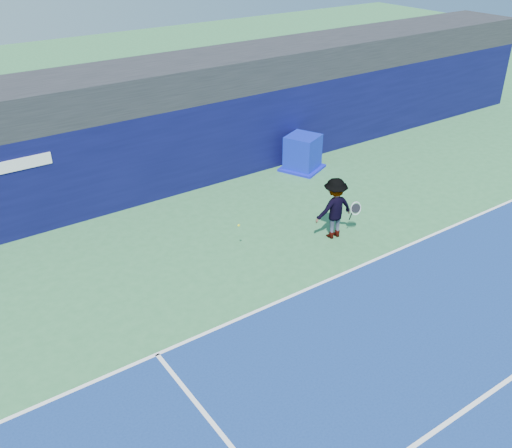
% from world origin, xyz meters
% --- Properties ---
extents(ground, '(80.00, 80.00, 0.00)m').
position_xyz_m(ground, '(0.00, 0.00, 0.00)').
color(ground, '#337140').
rests_on(ground, ground).
extents(baseline, '(24.00, 0.10, 0.01)m').
position_xyz_m(baseline, '(0.00, 3.00, 0.01)').
color(baseline, white).
rests_on(baseline, ground).
extents(service_line, '(24.00, 0.10, 0.01)m').
position_xyz_m(service_line, '(0.00, -2.00, 0.01)').
color(service_line, white).
rests_on(service_line, ground).
extents(stadium_band, '(36.00, 3.00, 1.20)m').
position_xyz_m(stadium_band, '(0.00, 11.50, 3.60)').
color(stadium_band, black).
rests_on(stadium_band, back_wall_assembly).
extents(back_wall_assembly, '(36.00, 1.03, 3.00)m').
position_xyz_m(back_wall_assembly, '(-0.00, 10.50, 1.50)').
color(back_wall_assembly, '#090A36').
rests_on(back_wall_assembly, ground).
extents(equipment_cart, '(1.85, 1.85, 1.34)m').
position_xyz_m(equipment_cart, '(4.27, 9.27, 0.61)').
color(equipment_cart, '#0C1AA9').
rests_on(equipment_cart, ground).
extents(tennis_player, '(1.41, 0.83, 1.91)m').
position_xyz_m(tennis_player, '(1.78, 4.72, 0.95)').
color(tennis_player, white).
rests_on(tennis_player, ground).
extents(tennis_ball, '(0.07, 0.07, 0.07)m').
position_xyz_m(tennis_ball, '(-1.05, 5.63, 0.86)').
color(tennis_ball, yellow).
rests_on(tennis_ball, ground).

